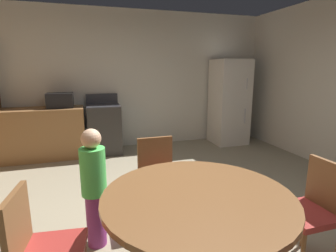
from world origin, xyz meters
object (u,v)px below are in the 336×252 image
object	(u,v)px
chair_west	(40,247)
chair_east	(314,206)
oven_range	(104,129)
chair_north	(158,174)
dining_table	(197,214)
refrigerator	(229,102)
microwave	(60,100)
person_child	(94,185)

from	to	relation	value
chair_west	chair_east	bearing A→B (deg)	3.19
oven_range	chair_east	world-z (taller)	oven_range
chair_north	chair_east	xyz separation A→B (m)	(1.02, -1.01, 0.00)
oven_range	chair_west	size ratio (longest dim) A/B	1.26
dining_table	chair_east	world-z (taller)	chair_east
refrigerator	microwave	bearing A→B (deg)	179.14
microwave	oven_range	bearing A→B (deg)	0.28
oven_range	chair_north	bearing A→B (deg)	-81.15
microwave	chair_west	distance (m)	3.44
chair_east	person_child	size ratio (longest dim) A/B	0.80
dining_table	person_child	bearing A→B (deg)	131.48
chair_north	oven_range	bearing A→B (deg)	-171.58
microwave	chair_north	xyz separation A→B (m)	(1.12, -2.49, -0.53)
dining_table	chair_north	size ratio (longest dim) A/B	1.48
chair_north	chair_east	size ratio (longest dim) A/B	1.00
oven_range	microwave	xyz separation A→B (m)	(-0.73, -0.00, 0.56)
chair_east	person_child	xyz separation A→B (m)	(-1.67, 0.74, 0.08)
dining_table	chair_east	distance (m)	1.02
chair_north	person_child	bearing A→B (deg)	-68.01
oven_range	microwave	bearing A→B (deg)	-179.72
chair_west	chair_east	size ratio (longest dim) A/B	1.00
chair_north	person_child	world-z (taller)	person_child
oven_range	chair_east	distance (m)	3.78
dining_table	chair_west	size ratio (longest dim) A/B	1.48
chair_east	person_child	distance (m)	1.83
chair_north	refrigerator	bearing A→B (deg)	137.41
dining_table	chair_north	distance (m)	1.02
oven_range	refrigerator	size ratio (longest dim) A/B	0.62
microwave	dining_table	xyz separation A→B (m)	(1.13, -3.51, -0.42)
microwave	dining_table	size ratio (longest dim) A/B	0.34
chair_north	person_child	size ratio (longest dim) A/B	0.80
refrigerator	chair_north	world-z (taller)	refrigerator
refrigerator	chair_west	bearing A→B (deg)	-133.83
microwave	chair_north	world-z (taller)	microwave
chair_east	chair_west	bearing A→B (deg)	-3.19
oven_range	chair_east	bearing A→B (deg)	-68.10
refrigerator	oven_range	bearing A→B (deg)	178.82
chair_west	person_child	size ratio (longest dim) A/B	0.80
refrigerator	person_child	distance (m)	3.96
microwave	chair_west	bearing A→B (deg)	-87.97
microwave	chair_east	xyz separation A→B (m)	(2.14, -3.51, -0.53)
person_child	refrigerator	bearing A→B (deg)	91.96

